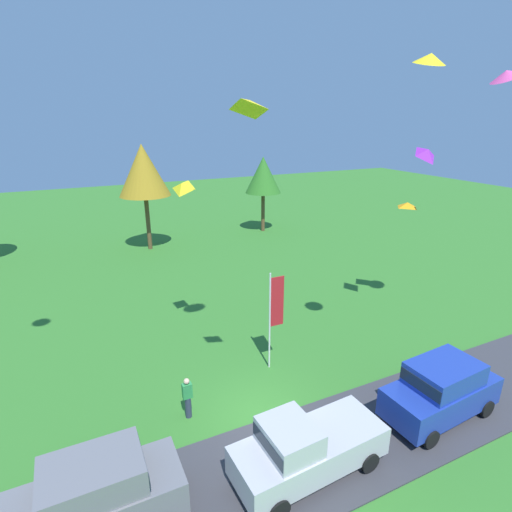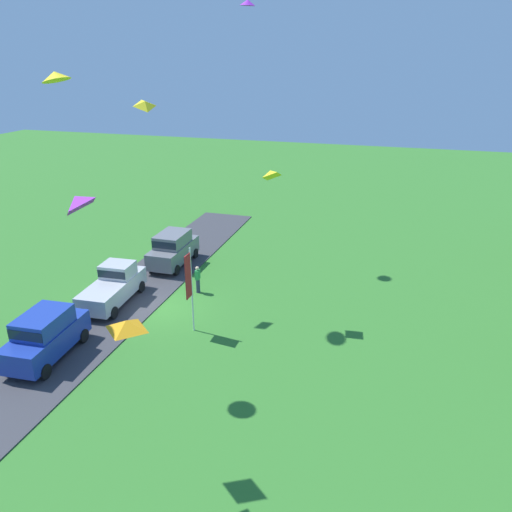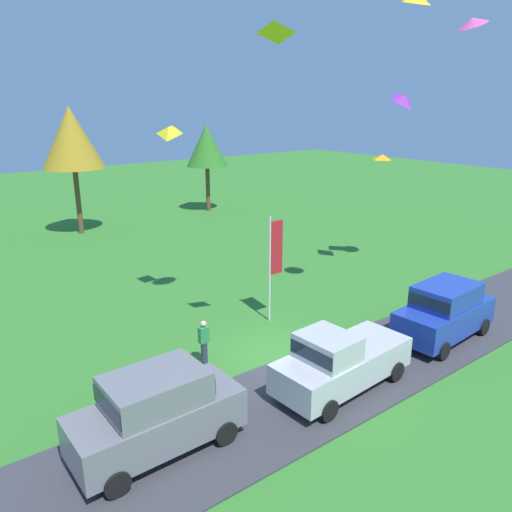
# 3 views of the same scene
# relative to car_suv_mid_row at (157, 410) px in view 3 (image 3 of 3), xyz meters

# --- Properties ---
(ground_plane) EXTENTS (120.00, 120.00, 0.00)m
(ground_plane) POSITION_rel_car_suv_mid_row_xyz_m (5.88, 2.13, -1.30)
(ground_plane) COLOR #337528
(pavement_strip) EXTENTS (36.00, 4.40, 0.06)m
(pavement_strip) POSITION_rel_car_suv_mid_row_xyz_m (5.88, -0.37, -1.27)
(pavement_strip) COLOR #38383D
(pavement_strip) RESTS_ON ground
(car_suv_mid_row) EXTENTS (4.61, 2.06, 2.28)m
(car_suv_mid_row) POSITION_rel_car_suv_mid_row_xyz_m (0.00, 0.00, 0.00)
(car_suv_mid_row) COLOR slate
(car_suv_mid_row) RESTS_ON ground
(car_pickup_far_end) EXTENTS (5.10, 2.27, 2.14)m
(car_pickup_far_end) POSITION_rel_car_suv_mid_row_xyz_m (6.03, -0.88, -0.19)
(car_pickup_far_end) COLOR #B7B7BC
(car_pickup_far_end) RESTS_ON ground
(car_suv_near_entrance) EXTENTS (4.71, 2.27, 2.28)m
(car_suv_near_entrance) POSITION_rel_car_suv_mid_row_xyz_m (12.04, -0.80, 0.00)
(car_suv_near_entrance) COLOR #1E389E
(car_suv_near_entrance) RESTS_ON ground
(person_beside_suv) EXTENTS (0.36, 0.24, 1.71)m
(person_beside_suv) POSITION_rel_car_suv_mid_row_xyz_m (3.46, 3.26, -0.42)
(person_beside_suv) COLOR #2D334C
(person_beside_suv) RESTS_ON ground
(tree_far_left) EXTENTS (4.19, 4.19, 8.85)m
(tree_far_left) POSITION_rel_car_suv_mid_row_xyz_m (6.32, 24.78, 5.42)
(tree_far_left) COLOR brown
(tree_far_left) RESTS_ON ground
(tree_lone_near) EXTENTS (3.47, 3.47, 7.32)m
(tree_lone_near) POSITION_rel_car_suv_mid_row_xyz_m (17.80, 25.84, 4.24)
(tree_lone_near) COLOR brown
(tree_lone_near) RESTS_ON ground
(flag_banner) EXTENTS (0.71, 0.08, 4.63)m
(flag_banner) POSITION_rel_car_suv_mid_row_xyz_m (7.94, 4.80, 1.64)
(flag_banner) COLOR silver
(flag_banner) RESTS_ON ground
(kite_diamond_mid_center) EXTENTS (0.90, 1.12, 0.84)m
(kite_diamond_mid_center) POSITION_rel_car_suv_mid_row_xyz_m (16.12, 4.97, 7.93)
(kite_diamond_mid_center) COLOR purple
(kite_delta_high_left) EXTENTS (1.60, 1.58, 0.81)m
(kite_delta_high_left) POSITION_rel_car_suv_mid_row_xyz_m (17.67, 2.85, 11.22)
(kite_delta_high_left) COLOR #EA4C9E
(kite_diamond_near_flag) EXTENTS (0.94, 1.02, 0.31)m
(kite_diamond_near_flag) POSITION_rel_car_suv_mid_row_xyz_m (17.67, 7.29, 4.87)
(kite_diamond_near_flag) COLOR orange
(kite_diamond_topmost) EXTENTS (1.22, 1.22, 0.62)m
(kite_diamond_topmost) POSITION_rel_car_suv_mid_row_xyz_m (5.39, 1.72, 9.85)
(kite_diamond_topmost) COLOR yellow
(kite_diamond_over_trees) EXTENTS (1.16, 1.16, 0.69)m
(kite_diamond_over_trees) POSITION_rel_car_suv_mid_row_xyz_m (5.02, 8.14, 6.66)
(kite_diamond_over_trees) COLOR yellow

